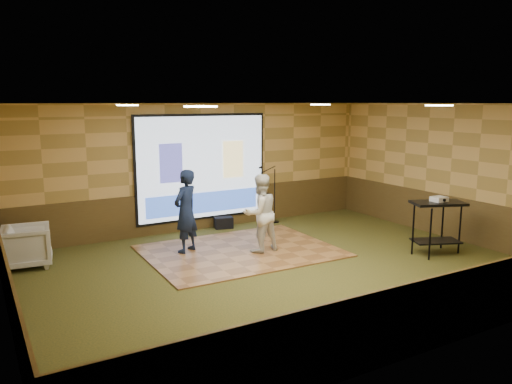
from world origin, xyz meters
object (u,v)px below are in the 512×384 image
projector_screen (203,168)px  duffel_bag (224,223)px  dance_floor (240,251)px  av_table (437,216)px  player_left (186,211)px  mic_stand (273,203)px  player_right (260,213)px  projector (439,199)px  banquet_chair (27,246)px

projector_screen → duffel_bag: bearing=-23.0°
dance_floor → av_table: 4.02m
player_left → projector_screen: bearing=-155.0°
mic_stand → dance_floor: bearing=-147.0°
player_right → projector: size_ratio=5.47×
projector_screen → mic_stand: bearing=-9.2°
duffel_bag → dance_floor: bearing=-106.4°
projector → banquet_chair: projector is taller
player_right → mic_stand: 2.63m
dance_floor → player_left: size_ratio=2.24×
projector_screen → dance_floor: projector_screen is taller
player_left → player_right: (1.31, -0.72, -0.05)m
av_table → banquet_chair: av_table is taller
projector_screen → player_left: 2.07m
banquet_chair → av_table: bearing=-107.9°
dance_floor → banquet_chair: 4.06m
player_left → projector: (4.36, -2.56, 0.26)m
av_table → projector: (0.03, 0.02, 0.35)m
projector → mic_stand: mic_stand is taller
dance_floor → banquet_chair: bearing=163.3°
banquet_chair → dance_floor: bearing=-100.3°
projector → banquet_chair: bearing=157.8°
av_table → mic_stand: bearing=110.1°
banquet_chair → duffel_bag: banquet_chair is taller
projector → duffel_bag: bearing=126.9°
projector → banquet_chair: (-7.25, 3.25, -0.74)m
projector_screen → projector: 5.32m
mic_stand → duffel_bag: (-1.34, 0.10, -0.36)m
dance_floor → player_right: bearing=-37.2°
dance_floor → duffel_bag: 2.01m
av_table → player_right: bearing=148.4°
av_table → duffel_bag: size_ratio=2.48×
player_left → player_right: bearing=120.3°
banquet_chair → duffel_bag: size_ratio=1.97×
av_table → projector_screen: bearing=127.4°
projector_screen → projector: bearing=-52.2°
player_right → av_table: 3.55m
av_table → projector: 0.35m
dance_floor → projector: bearing=-31.7°
projector → dance_floor: bearing=150.2°
player_left → av_table: 5.04m
player_right → banquet_chair: size_ratio=1.86×
duffel_bag → projector: bearing=-55.0°
player_left → projector: size_ratio=5.80×
projector → banquet_chair: size_ratio=0.34×
av_table → projector: bearing=26.6°
player_right → duffel_bag: player_right is taller
player_right → banquet_chair: 4.45m
player_right → av_table: (3.02, -1.86, -0.05)m
av_table → projector: size_ratio=3.71×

